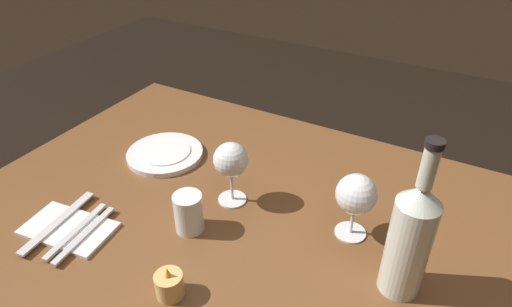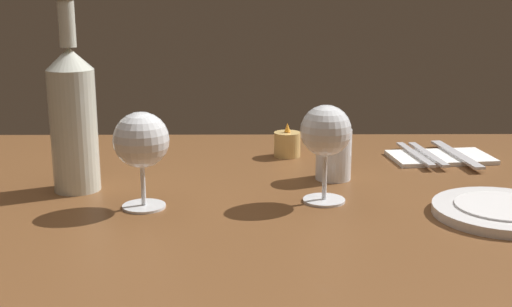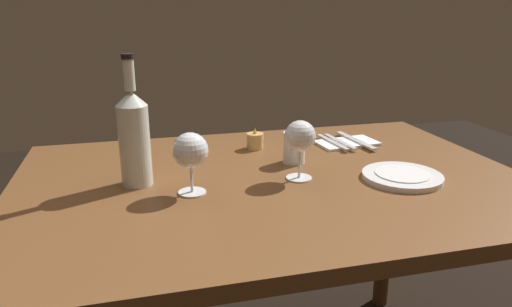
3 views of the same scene
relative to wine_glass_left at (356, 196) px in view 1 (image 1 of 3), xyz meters
name	(u,v)px [view 1 (image 1 of 3)]	position (x,y,z in m)	size (l,w,h in m)	color
dining_table	(250,245)	(0.21, 0.06, -0.19)	(1.30, 0.90, 0.74)	brown
wine_glass_left	(356,196)	(0.00, 0.00, 0.00)	(0.08, 0.08, 0.15)	white
wine_glass_right	(231,161)	(0.28, 0.03, 0.01)	(0.08, 0.08, 0.15)	white
wine_bottle	(410,238)	(-0.12, 0.09, 0.02)	(0.08, 0.08, 0.32)	silver
water_tumbler	(189,214)	(0.31, 0.15, -0.06)	(0.06, 0.06, 0.09)	white
votive_candle	(169,285)	(0.23, 0.31, -0.08)	(0.05, 0.05, 0.07)	#DBB266
dinner_plate	(165,154)	(0.53, -0.04, -0.09)	(0.20, 0.20, 0.02)	white
folded_napkin	(69,229)	(0.53, 0.28, -0.10)	(0.20, 0.13, 0.01)	white
fork_inner	(76,230)	(0.50, 0.28, -0.09)	(0.03, 0.18, 0.00)	silver
fork_outer	(85,234)	(0.48, 0.28, -0.09)	(0.03, 0.18, 0.00)	silver
table_knife	(58,222)	(0.56, 0.28, -0.09)	(0.04, 0.21, 0.00)	silver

